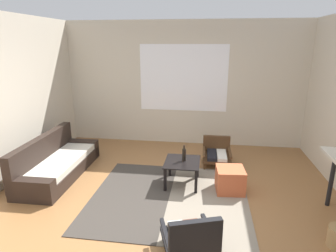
{
  "coord_description": "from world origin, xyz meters",
  "views": [
    {
      "loc": [
        0.56,
        -3.25,
        2.24
      ],
      "look_at": [
        -0.04,
        0.95,
        0.99
      ],
      "focal_mm": 30.56,
      "sensor_mm": 36.0,
      "label": 1
    }
  ],
  "objects_px": {
    "armchair_by_window": "(217,152)",
    "glass_bottle": "(184,154)",
    "coffee_table": "(182,166)",
    "ottoman_orange": "(230,180)",
    "couch": "(56,164)",
    "armchair_striped_foreground": "(190,239)"
  },
  "relations": [
    {
      "from": "armchair_by_window",
      "to": "glass_bottle",
      "type": "height_order",
      "value": "glass_bottle"
    },
    {
      "from": "coffee_table",
      "to": "ottoman_orange",
      "type": "height_order",
      "value": "coffee_table"
    },
    {
      "from": "couch",
      "to": "armchair_by_window",
      "type": "relative_size",
      "value": 3.15
    },
    {
      "from": "ottoman_orange",
      "to": "coffee_table",
      "type": "bearing_deg",
      "value": 170.61
    },
    {
      "from": "armchair_by_window",
      "to": "glass_bottle",
      "type": "distance_m",
      "value": 1.1
    },
    {
      "from": "armchair_by_window",
      "to": "ottoman_orange",
      "type": "distance_m",
      "value": 1.08
    },
    {
      "from": "couch",
      "to": "coffee_table",
      "type": "relative_size",
      "value": 3.1
    },
    {
      "from": "armchair_striped_foreground",
      "to": "glass_bottle",
      "type": "relative_size",
      "value": 2.81
    },
    {
      "from": "ottoman_orange",
      "to": "glass_bottle",
      "type": "height_order",
      "value": "glass_bottle"
    },
    {
      "from": "armchair_striped_foreground",
      "to": "ottoman_orange",
      "type": "relative_size",
      "value": 1.75
    },
    {
      "from": "couch",
      "to": "glass_bottle",
      "type": "bearing_deg",
      "value": 0.26
    },
    {
      "from": "armchair_striped_foreground",
      "to": "glass_bottle",
      "type": "xyz_separation_m",
      "value": [
        -0.22,
        1.72,
        0.26
      ]
    },
    {
      "from": "couch",
      "to": "coffee_table",
      "type": "bearing_deg",
      "value": -0.65
    },
    {
      "from": "coffee_table",
      "to": "glass_bottle",
      "type": "bearing_deg",
      "value": 57.38
    },
    {
      "from": "armchair_by_window",
      "to": "coffee_table",
      "type": "bearing_deg",
      "value": -121.19
    },
    {
      "from": "couch",
      "to": "coffee_table",
      "type": "distance_m",
      "value": 2.2
    },
    {
      "from": "armchair_by_window",
      "to": "glass_bottle",
      "type": "relative_size",
      "value": 2.33
    },
    {
      "from": "armchair_striped_foreground",
      "to": "ottoman_orange",
      "type": "bearing_deg",
      "value": 71.9
    },
    {
      "from": "couch",
      "to": "ottoman_orange",
      "type": "distance_m",
      "value": 2.96
    },
    {
      "from": "couch",
      "to": "armchair_striped_foreground",
      "type": "bearing_deg",
      "value": -34.96
    },
    {
      "from": "armchair_by_window",
      "to": "armchair_striped_foreground",
      "type": "relative_size",
      "value": 0.83
    },
    {
      "from": "glass_bottle",
      "to": "armchair_striped_foreground",
      "type": "bearing_deg",
      "value": -82.57
    }
  ]
}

